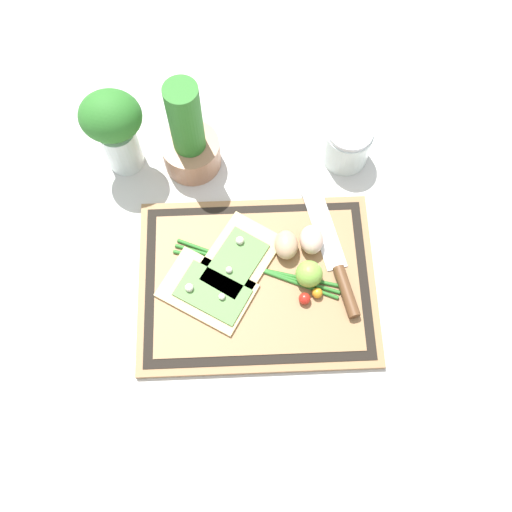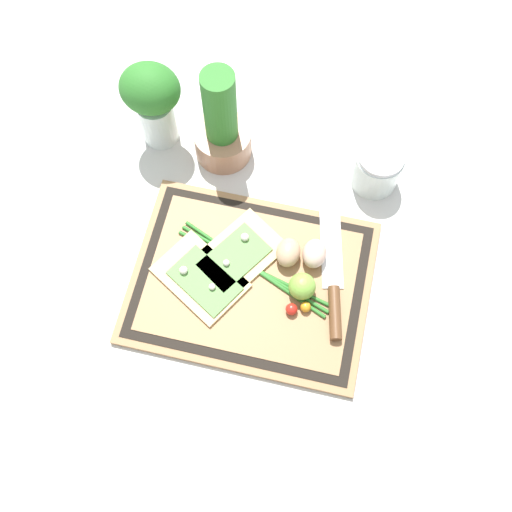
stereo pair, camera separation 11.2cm
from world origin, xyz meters
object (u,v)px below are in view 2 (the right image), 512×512
object	(u,v)px
egg_pink	(314,254)
cherry_tomato_red	(292,309)
pizza_slice_near	(201,278)
egg_brown	(288,252)
lime	(302,287)
herb_pot	(222,128)
pizza_slice_far	(238,254)
cherry_tomato_yellow	(306,307)
sauce_jar	(377,170)
herb_glass	(153,100)
knife	(334,290)

from	to	relation	value
egg_pink	cherry_tomato_red	distance (m)	0.11
pizza_slice_near	egg_brown	distance (m)	0.17
lime	herb_pot	size ratio (longest dim) A/B	0.21
egg_brown	pizza_slice_far	bearing A→B (deg)	-169.04
pizza_slice_near	cherry_tomato_red	bearing A→B (deg)	-7.63
pizza_slice_far	egg_pink	size ratio (longest dim) A/B	3.46
cherry_tomato_yellow	cherry_tomato_red	bearing A→B (deg)	-157.29
egg_pink	pizza_slice_near	bearing A→B (deg)	-155.88
pizza_slice_far	sauce_jar	size ratio (longest dim) A/B	2.07
pizza_slice_far	herb_pot	world-z (taller)	herb_pot
herb_glass	egg_brown	bearing A→B (deg)	-34.78
egg_brown	herb_pot	world-z (taller)	herb_pot
herb_pot	lime	bearing A→B (deg)	-51.53
egg_pink	herb_glass	xyz separation A→B (m)	(-0.36, 0.21, 0.08)
pizza_slice_far	herb_pot	xyz separation A→B (m)	(-0.09, 0.23, 0.06)
pizza_slice_near	knife	distance (m)	0.25
egg_brown	cherry_tomato_red	world-z (taller)	egg_brown
pizza_slice_far	cherry_tomato_red	distance (m)	0.15
lime	cherry_tomato_yellow	xyz separation A→B (m)	(0.01, -0.03, -0.02)
sauce_jar	cherry_tomato_red	bearing A→B (deg)	-108.78
herb_glass	sauce_jar	bearing A→B (deg)	-0.98
pizza_slice_far	cherry_tomato_yellow	bearing A→B (deg)	-27.48
egg_brown	herb_pot	xyz separation A→B (m)	(-0.18, 0.21, 0.04)
sauce_jar	herb_glass	xyz separation A→B (m)	(-0.45, 0.01, 0.08)
pizza_slice_near	cherry_tomato_yellow	size ratio (longest dim) A/B	9.91
herb_pot	sauce_jar	world-z (taller)	herb_pot
herb_pot	egg_pink	bearing A→B (deg)	-41.77
egg_pink	cherry_tomato_yellow	xyz separation A→B (m)	(0.00, -0.10, -0.01)
pizza_slice_near	herb_pot	bearing A→B (deg)	95.74
pizza_slice_near	lime	distance (m)	0.19
knife	herb_glass	distance (m)	0.50
knife	sauce_jar	bearing A→B (deg)	81.57
cherry_tomato_yellow	pizza_slice_near	bearing A→B (deg)	176.14
pizza_slice_far	egg_brown	size ratio (longest dim) A/B	3.46
egg_pink	herb_pot	world-z (taller)	herb_pot
lime	sauce_jar	world-z (taller)	sauce_jar
egg_pink	sauce_jar	bearing A→B (deg)	66.78
pizza_slice_near	knife	bearing A→B (deg)	7.14
pizza_slice_near	egg_pink	size ratio (longest dim) A/B	3.46
pizza_slice_near	cherry_tomato_red	size ratio (longest dim) A/B	8.91
herb_pot	herb_glass	world-z (taller)	herb_pot
pizza_slice_near	herb_pot	distance (m)	0.30
pizza_slice_near	egg_brown	xyz separation A→B (m)	(0.15, 0.08, 0.02)
pizza_slice_far	lime	world-z (taller)	lime
cherry_tomato_yellow	sauce_jar	world-z (taller)	sauce_jar
pizza_slice_near	cherry_tomato_red	xyz separation A→B (m)	(0.18, -0.02, 0.01)
herb_glass	knife	bearing A→B (deg)	-33.04
lime	herb_glass	world-z (taller)	herb_glass
egg_brown	pizza_slice_near	bearing A→B (deg)	-151.86
knife	egg_brown	world-z (taller)	egg_brown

